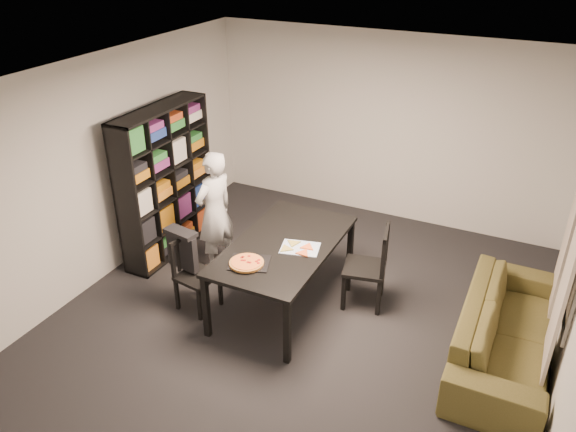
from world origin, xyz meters
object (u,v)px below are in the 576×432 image
at_px(chair_left, 191,268).
at_px(sofa, 506,331).
at_px(bookshelf, 166,182).
at_px(baking_tray, 250,263).
at_px(chair_right, 374,262).
at_px(person, 215,212).
at_px(pepperoni_pizza, 247,263).
at_px(dining_table, 284,249).

distance_m(chair_left, sofa, 3.29).
distance_m(bookshelf, chair_left, 1.40).
xyz_separation_m(baking_tray, sofa, (2.48, 0.64, -0.46)).
height_order(chair_right, sofa, chair_right).
xyz_separation_m(chair_left, person, (-0.18, 0.79, 0.28)).
bearing_deg(person, bookshelf, -84.49).
height_order(chair_right, person, person).
relative_size(bookshelf, pepperoni_pizza, 5.43).
bearing_deg(chair_left, baking_tray, -82.23).
bearing_deg(baking_tray, sofa, 14.40).
bearing_deg(baking_tray, dining_table, 74.27).
distance_m(dining_table, pepperoni_pizza, 0.57).
height_order(dining_table, chair_left, chair_left).
bearing_deg(sofa, pepperoni_pizza, 105.24).
height_order(bookshelf, chair_left, bookshelf).
height_order(pepperoni_pizza, sofa, pepperoni_pizza).
height_order(baking_tray, pepperoni_pizza, pepperoni_pizza).
xyz_separation_m(dining_table, chair_right, (0.89, 0.40, -0.15)).
xyz_separation_m(person, baking_tray, (0.93, -0.81, 0.01)).
distance_m(chair_right, sofa, 1.49).
relative_size(chair_left, chair_right, 0.88).
height_order(bookshelf, pepperoni_pizza, bookshelf).
relative_size(dining_table, chair_right, 1.91).
bearing_deg(pepperoni_pizza, chair_right, 42.07).
bearing_deg(bookshelf, sofa, -3.99).
relative_size(dining_table, pepperoni_pizza, 5.24).
bearing_deg(pepperoni_pizza, bookshelf, 150.27).
distance_m(chair_right, pepperoni_pizza, 1.42).
bearing_deg(bookshelf, person, -8.87).
relative_size(dining_table, chair_left, 2.17).
xyz_separation_m(bookshelf, dining_table, (1.85, -0.43, -0.25)).
xyz_separation_m(chair_left, chair_right, (1.78, 0.88, 0.06)).
bearing_deg(chair_right, pepperoni_pizza, -59.65).
relative_size(baking_tray, sofa, 0.19).
distance_m(bookshelf, baking_tray, 1.95).
relative_size(bookshelf, person, 1.25).
bearing_deg(sofa, baking_tray, 104.40).
relative_size(dining_table, baking_tray, 4.58).
bearing_deg(chair_right, person, -99.05).
relative_size(dining_table, person, 1.21).
distance_m(chair_left, chair_right, 1.99).
relative_size(person, pepperoni_pizza, 4.35).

